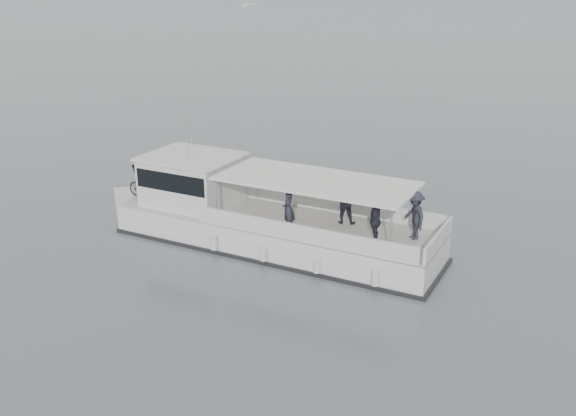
% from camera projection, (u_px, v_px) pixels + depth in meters
% --- Properties ---
extents(ground, '(1400.00, 1400.00, 0.00)m').
position_uv_depth(ground, '(310.00, 219.00, 27.02)').
color(ground, '#545F62').
rests_on(ground, ground).
extents(tour_boat, '(14.29, 5.53, 5.95)m').
position_uv_depth(tour_boat, '(247.00, 217.00, 24.57)').
color(tour_boat, silver).
rests_on(tour_boat, ground).
extents(moored_fleet, '(410.76, 356.34, 10.62)m').
position_uv_depth(moored_fleet, '(362.00, 4.00, 222.79)').
color(moored_fleet, silver).
rests_on(moored_fleet, ground).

